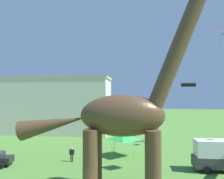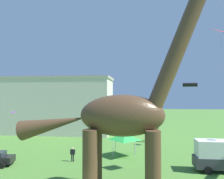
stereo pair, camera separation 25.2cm
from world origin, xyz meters
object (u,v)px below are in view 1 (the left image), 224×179
festival_canopy_tent (124,136)px  kite_apex (220,32)px  parked_box_truck (220,155)px  dinosaur_sculpture (121,115)px  person_watching_child (72,153)px  kite_far_right (188,85)px  kite_near_low (11,112)px

festival_canopy_tent → kite_apex: bearing=-33.5°
parked_box_truck → kite_apex: 12.57m
dinosaur_sculpture → person_watching_child: dinosaur_sculpture is taller
person_watching_child → parked_box_truck: bearing=-64.9°
kite_far_right → kite_near_low: bearing=-179.9°
kite_near_low → parked_box_truck: bearing=-23.8°
person_watching_child → kite_near_low: kite_near_low is taller
dinosaur_sculpture → kite_far_right: dinosaur_sculpture is taller
festival_canopy_tent → kite_apex: (9.86, -6.52, 11.55)m
person_watching_child → kite_apex: 20.83m
kite_far_right → kite_apex: (-0.19, -15.24, 4.54)m
dinosaur_sculpture → festival_canopy_tent: (-0.43, 10.86, -3.64)m
parked_box_truck → festival_canopy_tent: bearing=154.4°
parked_box_truck → kite_near_low: (-30.61, 13.48, 3.22)m
parked_box_truck → dinosaur_sculpture: bearing=-148.9°
kite_apex → parked_box_truck: bearing=76.4°
dinosaur_sculpture → parked_box_truck: bearing=8.9°
dinosaur_sculpture → parked_box_truck: (9.84, 6.02, -4.54)m
festival_canopy_tent → kite_near_low: 22.22m
parked_box_truck → kite_near_low: size_ratio=5.62×
dinosaur_sculpture → person_watching_child: bearing=107.0°
kite_near_low → festival_canopy_tent: bearing=-23.0°
parked_box_truck → person_watching_child: bearing=173.5°
parked_box_truck → festival_canopy_tent: size_ratio=1.78×
parked_box_truck → kite_near_low: bearing=155.8°
festival_canopy_tent → kite_near_low: size_ratio=3.15×
parked_box_truck → festival_canopy_tent: 11.38m
parked_box_truck → person_watching_child: parked_box_truck is taller
dinosaur_sculpture → person_watching_child: size_ratio=10.25×
person_watching_child → festival_canopy_tent: (5.98, 3.10, 1.53)m
person_watching_child → kite_near_low: 18.94m
person_watching_child → festival_canopy_tent: 6.91m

